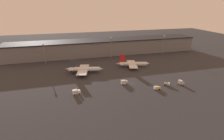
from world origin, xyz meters
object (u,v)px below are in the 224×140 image
at_px(airplane_0, 84,69).
at_px(service_vehicle_2, 157,88).
at_px(service_vehicle_0, 76,92).
at_px(service_vehicle_4, 167,84).
at_px(service_vehicle_1, 124,82).
at_px(service_vehicle_3, 181,83).
at_px(airplane_1, 133,64).

distance_m(airplane_0, service_vehicle_2, 72.81).
relative_size(service_vehicle_0, service_vehicle_2, 1.20).
height_order(service_vehicle_2, service_vehicle_4, service_vehicle_2).
height_order(service_vehicle_0, service_vehicle_1, service_vehicle_1).
height_order(service_vehicle_0, service_vehicle_3, service_vehicle_3).
bearing_deg(service_vehicle_2, service_vehicle_0, 171.71).
bearing_deg(service_vehicle_0, service_vehicle_4, -15.40).
xyz_separation_m(service_vehicle_0, service_vehicle_3, (86.73, -6.38, 0.02)).
bearing_deg(airplane_1, service_vehicle_4, -65.18).
relative_size(airplane_0, service_vehicle_2, 7.19).
distance_m(airplane_0, service_vehicle_4, 78.88).
relative_size(service_vehicle_1, service_vehicle_4, 1.15).
bearing_deg(service_vehicle_4, service_vehicle_2, -124.95).
bearing_deg(service_vehicle_3, service_vehicle_2, -100.98).
xyz_separation_m(service_vehicle_2, service_vehicle_4, (11.78, 4.40, -0.01)).
relative_size(service_vehicle_2, service_vehicle_3, 0.95).
xyz_separation_m(airplane_0, service_vehicle_2, (51.58, -51.34, -2.18)).
bearing_deg(airplane_0, airplane_1, 17.58).
height_order(service_vehicle_3, service_vehicle_4, service_vehicle_3).
bearing_deg(service_vehicle_2, airplane_0, 135.03).
bearing_deg(service_vehicle_0, service_vehicle_2, -20.03).
xyz_separation_m(service_vehicle_1, service_vehicle_4, (33.75, -11.68, -0.46)).
bearing_deg(airplane_0, service_vehicle_3, -19.44).
xyz_separation_m(service_vehicle_2, service_vehicle_3, (23.98, 2.66, 0.44)).
relative_size(airplane_1, service_vehicle_0, 5.80).
bearing_deg(airplane_0, service_vehicle_4, -23.18).
height_order(airplane_1, service_vehicle_1, airplane_1).
relative_size(service_vehicle_0, service_vehicle_3, 1.13).
xyz_separation_m(airplane_0, airplane_1, (53.05, 3.91, -0.31)).
relative_size(service_vehicle_1, service_vehicle_3, 1.06).
relative_size(airplane_0, service_vehicle_1, 6.42).
distance_m(airplane_1, service_vehicle_4, 51.92).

